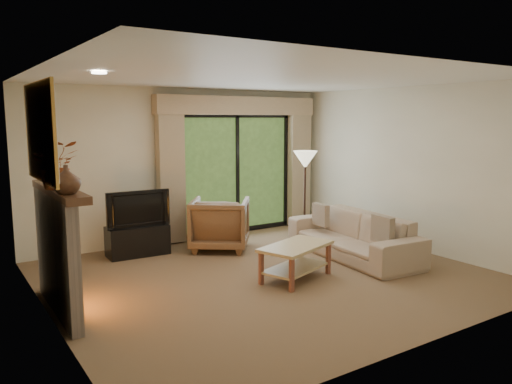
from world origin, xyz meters
TOP-DOWN VIEW (x-y plane):
  - floor at (0.00, 0.00)m, footprint 5.50×5.50m
  - ceiling at (0.00, 0.00)m, footprint 5.50×5.50m
  - wall_back at (0.00, 2.50)m, footprint 5.00×0.00m
  - wall_front at (0.00, -2.50)m, footprint 5.00×0.00m
  - wall_left at (-2.75, 0.00)m, footprint 0.00×5.00m
  - wall_right at (2.75, 0.00)m, footprint 0.00×5.00m
  - fireplace at (-2.63, 0.20)m, footprint 0.24×1.70m
  - mirror at (-2.71, 0.20)m, footprint 0.07×1.45m
  - sliding_door at (1.00, 2.45)m, footprint 2.26×0.10m
  - curtain_left at (-0.35, 2.34)m, footprint 0.45×0.18m
  - curtain_right at (2.35, 2.34)m, footprint 0.45×0.18m
  - cornice at (1.00, 2.36)m, footprint 3.20×0.24m
  - media_console at (-1.10, 1.95)m, footprint 0.94×0.46m
  - tv at (-1.10, 1.95)m, footprint 0.97×0.17m
  - armchair at (0.14, 1.57)m, footprint 1.26×1.26m
  - sofa at (1.61, 0.06)m, footprint 1.09×2.35m
  - pillow_near at (1.53, -0.60)m, footprint 0.13×0.39m
  - pillow_far at (1.53, 0.72)m, footprint 0.12×0.36m
  - coffee_table at (0.22, -0.32)m, footprint 1.16×0.87m
  - floor_lamp at (1.71, 1.35)m, footprint 0.52×0.52m
  - vase at (-2.61, -0.35)m, footprint 0.29×0.29m
  - branches at (-2.61, 0.07)m, footprint 0.46×0.40m

SIDE VIEW (x-z plane):
  - floor at x=0.00m, z-range 0.00..0.00m
  - media_console at x=-1.10m, z-range 0.00..0.46m
  - coffee_table at x=0.22m, z-range 0.00..0.46m
  - sofa at x=1.61m, z-range 0.00..0.67m
  - armchair at x=0.14m, z-range 0.00..0.83m
  - pillow_far at x=1.53m, z-range 0.38..0.73m
  - pillow_near at x=1.53m, z-range 0.37..0.75m
  - fireplace at x=-2.63m, z-range 0.00..1.37m
  - tv at x=-1.10m, z-range 0.46..1.02m
  - floor_lamp at x=1.71m, z-range 0.00..1.55m
  - sliding_door at x=1.00m, z-range 0.02..2.18m
  - curtain_left at x=-0.35m, z-range 0.02..2.38m
  - curtain_right at x=2.35m, z-range 0.02..2.38m
  - wall_back at x=0.00m, z-range -1.20..3.80m
  - wall_front at x=0.00m, z-range -1.20..3.80m
  - wall_left at x=-2.75m, z-range -1.20..3.80m
  - wall_right at x=2.75m, z-range -1.20..3.80m
  - vase at x=-2.61m, z-range 1.37..1.65m
  - branches at x=-2.61m, z-range 1.37..1.87m
  - mirror at x=-2.71m, z-range 1.44..2.46m
  - cornice at x=1.00m, z-range 2.16..2.48m
  - ceiling at x=0.00m, z-range 2.60..2.60m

